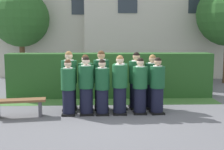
# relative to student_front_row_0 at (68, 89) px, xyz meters

# --- Properties ---
(ground_plane) EXTENTS (60.00, 60.00, 0.00)m
(ground_plane) POSITION_rel_student_front_row_0_xyz_m (1.20, 0.03, -0.73)
(ground_plane) COLOR slate
(student_front_row_0) EXTENTS (0.40, 0.45, 1.53)m
(student_front_row_0) POSITION_rel_student_front_row_0_xyz_m (0.00, 0.00, 0.00)
(student_front_row_0) COLOR black
(student_front_row_0) RESTS_ON ground
(student_front_row_1) EXTENTS (0.42, 0.48, 1.60)m
(student_front_row_1) POSITION_rel_student_front_row_0_xyz_m (0.48, 0.03, 0.04)
(student_front_row_1) COLOR black
(student_front_row_1) RESTS_ON ground
(student_front_row_2) EXTENTS (0.40, 0.49, 1.53)m
(student_front_row_2) POSITION_rel_student_front_row_0_xyz_m (0.92, 0.02, -0.00)
(student_front_row_2) COLOR black
(student_front_row_2) RESTS_ON ground
(student_front_row_3) EXTENTS (0.42, 0.51, 1.63)m
(student_front_row_3) POSITION_rel_student_front_row_0_xyz_m (1.40, 0.06, 0.05)
(student_front_row_3) COLOR black
(student_front_row_3) RESTS_ON ground
(student_front_row_4) EXTENTS (0.41, 0.45, 1.56)m
(student_front_row_4) POSITION_rel_student_front_row_0_xyz_m (1.96, 0.08, 0.02)
(student_front_row_4) COLOR black
(student_front_row_4) RESTS_ON ground
(student_front_row_5) EXTENTS (0.41, 0.48, 1.57)m
(student_front_row_5) POSITION_rel_student_front_row_0_xyz_m (2.44, 0.08, 0.02)
(student_front_row_5) COLOR black
(student_front_row_5) RESTS_ON ground
(student_rear_row_0) EXTENTS (0.45, 0.49, 1.71)m
(student_rear_row_0) POSITION_rel_student_front_row_0_xyz_m (-0.03, 0.55, 0.09)
(student_rear_row_0) COLOR black
(student_rear_row_0) RESTS_ON ground
(student_rear_row_1) EXTENTS (0.42, 0.53, 1.62)m
(student_rear_row_1) POSITION_rel_student_front_row_0_xyz_m (0.44, 0.54, 0.04)
(student_rear_row_1) COLOR black
(student_rear_row_1) RESTS_ON ground
(student_rear_row_2) EXTENTS (0.45, 0.52, 1.72)m
(student_rear_row_2) POSITION_rel_student_front_row_0_xyz_m (0.89, 0.58, 0.10)
(student_rear_row_2) COLOR black
(student_rear_row_2) RESTS_ON ground
(student_rear_row_3) EXTENTS (0.41, 0.48, 1.59)m
(student_rear_row_3) POSITION_rel_student_front_row_0_xyz_m (1.45, 0.63, 0.03)
(student_rear_row_3) COLOR black
(student_rear_row_3) RESTS_ON ground
(student_rear_row_4) EXTENTS (0.44, 0.55, 1.67)m
(student_rear_row_4) POSITION_rel_student_front_row_0_xyz_m (1.92, 0.64, 0.07)
(student_rear_row_4) COLOR black
(student_rear_row_4) RESTS_ON ground
(student_rear_row_5) EXTENTS (0.42, 0.51, 1.60)m
(student_rear_row_5) POSITION_rel_student_front_row_0_xyz_m (2.39, 0.64, 0.04)
(student_rear_row_5) COLOR black
(student_rear_row_5) RESTS_ON ground
(hedge) EXTENTS (7.00, 0.70, 1.52)m
(hedge) POSITION_rel_student_front_row_0_xyz_m (1.20, 2.28, 0.04)
(hedge) COLOR #285623
(hedge) RESTS_ON ground
(school_building_main) EXTENTS (6.07, 4.12, 7.55)m
(school_building_main) POSITION_rel_student_front_row_0_xyz_m (-1.37, 8.72, 3.14)
(school_building_main) COLOR beige
(school_building_main) RESTS_ON ground
(oak_tree_left) EXTENTS (2.61, 2.61, 4.16)m
(oak_tree_left) POSITION_rel_student_front_row_0_xyz_m (-2.81, 6.11, 2.12)
(oak_tree_left) COLOR brown
(oak_tree_left) RESTS_ON ground
(wooden_bench) EXTENTS (1.44, 0.56, 0.48)m
(wooden_bench) POSITION_rel_student_front_row_0_xyz_m (-1.30, -0.19, -0.37)
(wooden_bench) COLOR brown
(wooden_bench) RESTS_ON ground
(lawn_strip) EXTENTS (7.00, 0.90, 0.01)m
(lawn_strip) POSITION_rel_student_front_row_0_xyz_m (1.20, 1.48, -0.72)
(lawn_strip) COLOR #477A38
(lawn_strip) RESTS_ON ground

